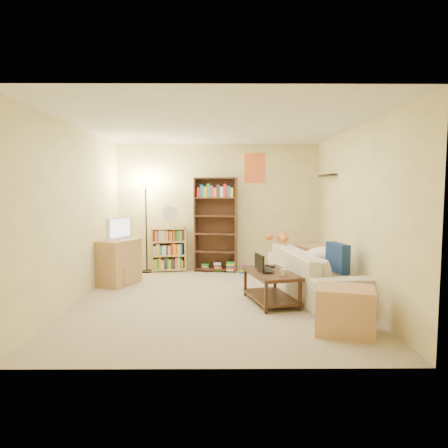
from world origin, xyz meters
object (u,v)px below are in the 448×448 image
(laptop, at_px, (269,270))
(short_bookshelf, at_px, (169,249))
(tabby_cat, at_px, (280,237))
(floor_lamp, at_px, (146,201))
(coffee_table, at_px, (271,282))
(mug, at_px, (283,272))
(desk_fan, at_px, (170,216))
(end_cabinet, at_px, (345,310))
(tv_stand, at_px, (117,262))
(tall_bookshelf, at_px, (216,222))
(television, at_px, (116,229))
(side_table, at_px, (316,264))
(sofa, at_px, (316,272))

(laptop, bearing_deg, short_bookshelf, 23.98)
(tabby_cat, height_order, laptop, tabby_cat)
(floor_lamp, bearing_deg, coffee_table, -44.68)
(mug, height_order, desk_fan, desk_fan)
(end_cabinet, bearing_deg, coffee_table, 120.31)
(coffee_table, xyz_separation_m, mug, (0.14, -0.25, 0.20))
(short_bookshelf, bearing_deg, tv_stand, -134.40)
(laptop, relative_size, floor_lamp, 0.25)
(tall_bookshelf, distance_m, short_bookshelf, 1.07)
(tabby_cat, height_order, mug, tabby_cat)
(laptop, xyz_separation_m, mug, (0.16, -0.30, 0.03))
(end_cabinet, bearing_deg, television, 143.69)
(television, bearing_deg, laptop, -90.17)
(side_table, bearing_deg, short_bookshelf, 161.58)
(television, distance_m, floor_lamp, 1.12)
(laptop, height_order, tall_bookshelf, tall_bookshelf)
(side_table, bearing_deg, coffee_table, -125.73)
(tall_bookshelf, bearing_deg, laptop, -62.06)
(mug, bearing_deg, desk_fan, 126.92)
(tabby_cat, distance_m, end_cabinet, 2.57)
(television, distance_m, desk_fan, 1.31)
(tall_bookshelf, bearing_deg, mug, -61.05)
(laptop, bearing_deg, coffee_table, -170.72)
(side_table, bearing_deg, tall_bookshelf, 153.55)
(tabby_cat, relative_size, short_bookshelf, 0.63)
(tv_stand, bearing_deg, floor_lamp, 96.16)
(floor_lamp, bearing_deg, tall_bookshelf, 3.53)
(end_cabinet, bearing_deg, mug, 120.71)
(tabby_cat, bearing_deg, desk_fan, 156.83)
(television, relative_size, tall_bookshelf, 0.33)
(tabby_cat, distance_m, short_bookshelf, 2.28)
(sofa, height_order, side_table, sofa)
(short_bookshelf, relative_size, desk_fan, 1.98)
(coffee_table, xyz_separation_m, laptop, (-0.02, 0.05, 0.17))
(coffee_table, height_order, tall_bookshelf, tall_bookshelf)
(side_table, xyz_separation_m, end_cabinet, (-0.27, -2.51, -0.05))
(tv_stand, xyz_separation_m, television, (0.00, 0.00, 0.56))
(tv_stand, distance_m, short_bookshelf, 1.31)
(tabby_cat, height_order, end_cabinet, tabby_cat)
(tv_stand, bearing_deg, short_bookshelf, 80.18)
(television, xyz_separation_m, tall_bookshelf, (1.65, 1.07, 0.02))
(laptop, distance_m, tall_bookshelf, 2.35)
(desk_fan, distance_m, side_table, 2.89)
(floor_lamp, bearing_deg, television, -107.70)
(desk_fan, height_order, end_cabinet, desk_fan)
(sofa, xyz_separation_m, floor_lamp, (-2.90, 1.65, 1.04))
(laptop, xyz_separation_m, floor_lamp, (-2.13, 2.08, 0.92))
(tabby_cat, relative_size, mug, 4.30)
(tv_stand, relative_size, floor_lamp, 0.44)
(sofa, xyz_separation_m, tv_stand, (-3.21, 0.66, 0.04))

